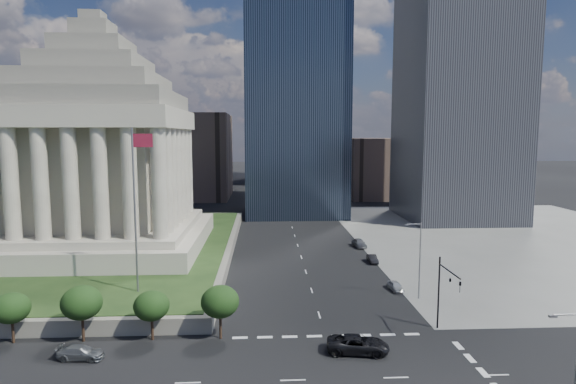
{
  "coord_description": "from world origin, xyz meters",
  "views": [
    {
      "loc": [
        -6.4,
        -34.18,
        21.0
      ],
      "look_at": [
        -3.91,
        15.41,
        15.14
      ],
      "focal_mm": 30.0,
      "sensor_mm": 36.0,
      "label": 1
    }
  ],
  "objects": [
    {
      "name": "parked_sedan_near",
      "position": [
        11.41,
        28.47,
        0.61
      ],
      "size": [
        3.71,
        1.81,
        1.22
      ],
      "primitive_type": "imported",
      "rotation": [
        0.0,
        0.0,
        0.1
      ],
      "color": "#999DA1",
      "rests_on": "ground"
    },
    {
      "name": "midrise_glass",
      "position": [
        2.0,
        95.0,
        30.0
      ],
      "size": [
        26.0,
        26.0,
        60.0
      ],
      "primitive_type": "cube",
      "color": "black",
      "rests_on": "ground"
    },
    {
      "name": "traffic_signal_ne",
      "position": [
        12.5,
        13.7,
        5.25
      ],
      "size": [
        0.3,
        5.74,
        8.0
      ],
      "color": "black",
      "rests_on": "ground"
    },
    {
      "name": "pickup_truck",
      "position": [
        2.63,
        10.0,
        0.84
      ],
      "size": [
        3.61,
        6.37,
        1.68
      ],
      "primitive_type": "imported",
      "rotation": [
        0.0,
        0.0,
        1.43
      ],
      "color": "black",
      "rests_on": "ground"
    },
    {
      "name": "building_filler_ne",
      "position": [
        32.0,
        130.0,
        10.0
      ],
      "size": [
        20.0,
        30.0,
        20.0
      ],
      "primitive_type": "cube",
      "color": "brown",
      "rests_on": "ground"
    },
    {
      "name": "plaza_terrace",
      "position": [
        -45.0,
        50.0,
        0.9
      ],
      "size": [
        66.0,
        70.0,
        1.8
      ],
      "primitive_type": "cube",
      "color": "#625E54",
      "rests_on": "ground"
    },
    {
      "name": "plaza_lawn",
      "position": [
        -45.0,
        50.0,
        1.85
      ],
      "size": [
        64.0,
        68.0,
        0.1
      ],
      "primitive_type": "cube",
      "color": "#1D3315",
      "rests_on": "plaza_terrace"
    },
    {
      "name": "street_lamp_south",
      "position": [
        13.33,
        -6.0,
        5.66
      ],
      "size": [
        2.13,
        0.22,
        10.0
      ],
      "color": "slate",
      "rests_on": "ground"
    },
    {
      "name": "flagpole",
      "position": [
        -21.83,
        24.0,
        13.11
      ],
      "size": [
        2.52,
        0.24,
        20.0
      ],
      "color": "slate",
      "rests_on": "plaza_lawn"
    },
    {
      "name": "ground",
      "position": [
        0.0,
        100.0,
        0.0
      ],
      "size": [
        500.0,
        500.0,
        0.0
      ],
      "primitive_type": "plane",
      "color": "black",
      "rests_on": "ground"
    },
    {
      "name": "parked_sedan_mid",
      "position": [
        11.5,
        42.82,
        0.63
      ],
      "size": [
        1.34,
        3.81,
        1.25
      ],
      "primitive_type": "imported",
      "rotation": [
        0.0,
        0.0,
        -0.0
      ],
      "color": "black",
      "rests_on": "ground"
    },
    {
      "name": "parked_sedan_far",
      "position": [
        11.5,
        54.01,
        0.79
      ],
      "size": [
        4.84,
        2.42,
        1.59
      ],
      "primitive_type": "imported",
      "rotation": [
        0.0,
        0.0,
        0.12
      ],
      "color": "#56575D",
      "rests_on": "ground"
    },
    {
      "name": "war_memorial",
      "position": [
        -34.0,
        48.0,
        21.4
      ],
      "size": [
        34.0,
        34.0,
        39.0
      ],
      "primitive_type": null,
      "color": "gray",
      "rests_on": "plaza_lawn"
    },
    {
      "name": "street_lamp_north",
      "position": [
        13.33,
        25.0,
        5.66
      ],
      "size": [
        2.13,
        0.22,
        10.0
      ],
      "color": "slate",
      "rests_on": "ground"
    },
    {
      "name": "suv_grey",
      "position": [
        -23.76,
        9.96,
        0.64
      ],
      "size": [
        2.16,
        4.53,
        1.27
      ],
      "primitive_type": "imported",
      "rotation": [
        0.0,
        0.0,
        1.48
      ],
      "color": "#4D5054",
      "rests_on": "ground"
    },
    {
      "name": "sidewalk_ne",
      "position": [
        46.0,
        60.0,
        0.01
      ],
      "size": [
        68.0,
        90.0,
        0.03
      ],
      "primitive_type": "cube",
      "color": "slate",
      "rests_on": "ground"
    },
    {
      "name": "building_filler_nw",
      "position": [
        -30.0,
        130.0,
        14.0
      ],
      "size": [
        24.0,
        30.0,
        28.0
      ],
      "primitive_type": "cube",
      "color": "brown",
      "rests_on": "ground"
    },
    {
      "name": "highrise_ne",
      "position": [
        42.0,
        85.0,
        50.0
      ],
      "size": [
        26.0,
        28.0,
        100.0
      ],
      "primitive_type": "cube",
      "color": "black",
      "rests_on": "ground"
    }
  ]
}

